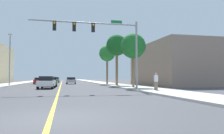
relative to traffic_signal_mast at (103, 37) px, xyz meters
The scene contains 16 objects.
ground 29.31m from the traffic_signal_mast, 98.16° to the left, with size 192.00×192.00×0.00m, color #47474C.
sidewalk_left 31.83m from the traffic_signal_mast, 114.67° to the left, with size 3.81×168.00×0.15m, color beige.
sidewalk_right 29.42m from the traffic_signal_mast, 80.21° to the left, with size 3.81×168.00×0.15m, color beige.
lane_marking_center 29.30m from the traffic_signal_mast, 98.16° to the left, with size 0.16×144.00×0.01m, color yellow.
building_right_near 19.75m from the traffic_signal_mast, 41.00° to the left, with size 10.65×17.06×6.76m, color gray.
traffic_signal_mast is the anchor object (origin of this frame).
street_lamp 19.30m from the traffic_signal_mast, 127.35° to the left, with size 0.56×0.28×7.85m.
palm_near 6.58m from the traffic_signal_mast, 45.61° to the left, with size 3.05×3.05×6.52m.
palm_mid 12.96m from the traffic_signal_mast, 70.24° to the left, with size 3.27×3.27×7.79m.
palm_far 20.11m from the traffic_signal_mast, 77.54° to the left, with size 3.02×3.02×7.20m.
car_gray 38.75m from the traffic_signal_mast, 98.39° to the left, with size 1.93×4.25×1.39m.
car_green 14.46m from the traffic_signal_mast, 113.66° to the left, with size 2.00×4.41×1.38m.
car_red 26.59m from the traffic_signal_mast, 108.44° to the left, with size 1.81×4.36×1.28m.
car_silver 24.71m from the traffic_signal_mast, 95.03° to the left, with size 2.03×3.91×1.34m.
car_white 9.54m from the traffic_signal_mast, 131.37° to the left, with size 1.95×4.65×1.45m.
pedestrian 6.60m from the traffic_signal_mast, 21.48° to the right, with size 0.38×0.38×1.59m.
Camera 1 is at (0.39, -7.32, 1.32)m, focal length 35.33 mm.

